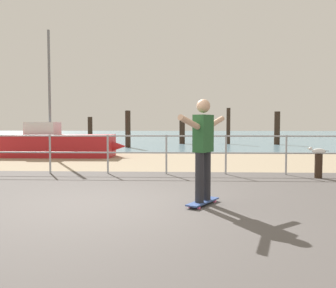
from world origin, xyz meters
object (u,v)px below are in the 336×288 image
sailboat (62,144)px  skateboarder (203,144)px  bollard_short (318,166)px  seagull (318,151)px  skateboard (203,202)px

sailboat → skateboarder: size_ratio=3.04×
sailboat → bollard_short: size_ratio=8.31×
bollard_short → seagull: bearing=167.4°
skateboard → seagull: seagull is taller
sailboat → seagull: size_ratio=10.34×
sailboat → seagull: sailboat is taller
skateboard → bollard_short: bearing=45.6°
skateboarder → seagull: size_ratio=3.40×
skateboard → seagull: bearing=45.8°
skateboard → skateboarder: skateboarder is taller
skateboard → bollard_short: bollard_short is taller
seagull → bollard_short: bearing=-12.6°
sailboat → skateboard: 9.74m
sailboat → skateboard: sailboat is taller
skateboard → bollard_short: size_ratio=1.31×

